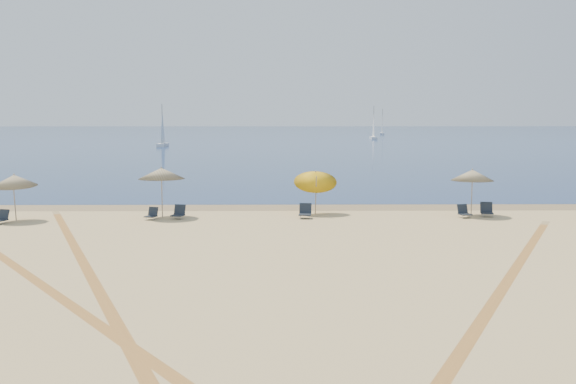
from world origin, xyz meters
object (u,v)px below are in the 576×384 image
sailboat_2 (382,127)px  chair_5 (305,212)px  chair_4 (179,213)px  umbrella_4 (472,175)px  chair_7 (487,210)px  umbrella_1 (14,180)px  chair_2 (2,217)px  umbrella_3 (315,177)px  sailboat_0 (163,134)px  umbrella_2 (161,173)px  sailboat_1 (373,129)px  chair_6 (464,212)px  chair_3 (152,214)px

sailboat_2 → chair_5: bearing=-91.3°
chair_5 → chair_4: bearing=-172.2°
chair_4 → umbrella_4: bearing=18.3°
chair_4 → chair_7: (15.49, 0.59, 0.01)m
umbrella_1 → chair_2: umbrella_1 is taller
chair_5 → umbrella_3: bearing=74.6°
chair_5 → sailboat_0: 87.70m
umbrella_2 → sailboat_2: sailboat_2 is taller
umbrella_4 → chair_4: umbrella_4 is taller
umbrella_2 → chair_7: bearing=-0.1°
umbrella_3 → umbrella_4: 8.00m
umbrella_1 → chair_5: size_ratio=3.02×
umbrella_1 → sailboat_2: bearing=75.5°
umbrella_3 → sailboat_1: bearing=80.5°
chair_6 → sailboat_1: (13.58, 126.91, 2.15)m
chair_7 → sailboat_1: 127.17m
umbrella_2 → chair_7: size_ratio=3.18×
chair_4 → chair_5: (6.27, 0.15, 0.02)m
umbrella_1 → chair_6: umbrella_1 is taller
umbrella_2 → umbrella_3: size_ratio=0.96×
umbrella_4 → chair_7: 1.91m
umbrella_2 → chair_2: (-7.20, -2.01, -1.91)m
sailboat_2 → umbrella_4: bearing=-88.6°
umbrella_1 → chair_7: bearing=2.7°
umbrella_1 → sailboat_1: size_ratio=0.29×
chair_7 → sailboat_2: size_ratio=0.10×
umbrella_3 → chair_7: bearing=-6.7°
sailboat_1 → umbrella_1: bearing=-103.9°
chair_5 → chair_7: (9.22, 0.44, -0.00)m
chair_4 → sailboat_1: bearing=92.2°
umbrella_4 → chair_7: (0.66, -0.39, -1.75)m
chair_7 → umbrella_2: bearing=-169.5°
chair_7 → chair_2: bearing=-164.6°
chair_3 → chair_4: (1.28, 0.21, 0.04)m
umbrella_1 → sailboat_0: size_ratio=0.31×
umbrella_4 → chair_7: bearing=-30.6°
umbrella_2 → sailboat_1: sailboat_1 is taller
sailboat_1 → chair_6: bearing=-94.4°
chair_3 → chair_4: chair_4 is taller
chair_6 → umbrella_1: bearing=166.0°
umbrella_1 → sailboat_0: bearing=95.5°
umbrella_3 → sailboat_2: (30.43, 172.18, 0.52)m
umbrella_4 → chair_5: (-8.55, -0.83, -1.75)m
umbrella_2 → chair_3: umbrella_2 is taller
chair_4 → sailboat_2: size_ratio=0.10×
sailboat_1 → umbrella_4: bearing=-94.2°
chair_3 → sailboat_1: bearing=96.5°
chair_2 → chair_3: chair_2 is taller
chair_4 → sailboat_2: sailboat_2 is taller
umbrella_4 → sailboat_2: sailboat_2 is taller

